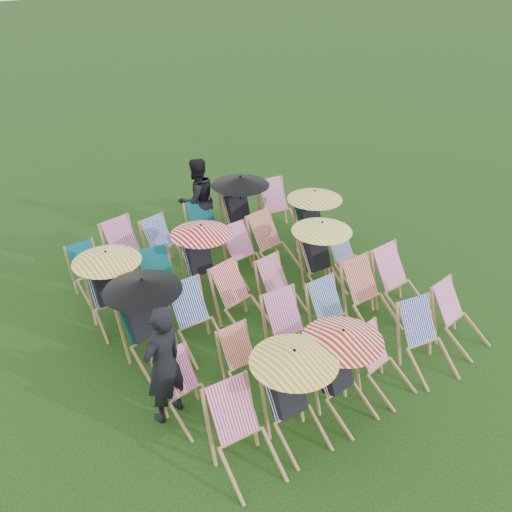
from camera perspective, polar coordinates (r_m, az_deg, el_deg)
ground at (r=9.37m, az=0.88°, el=-6.13°), size 100.00×100.00×0.00m
deckchair_0 at (r=6.81m, az=-1.14°, el=-17.56°), size 0.72×0.96×1.00m
deckchair_1 at (r=7.04m, az=3.90°, el=-13.72°), size 1.07×1.11×1.27m
deckchair_2 at (r=7.44m, az=8.73°, el=-11.38°), size 1.04×1.10×1.23m
deckchair_3 at (r=8.00m, az=12.72°, el=-10.44°), size 0.68×0.87×0.87m
deckchair_4 at (r=8.47m, az=16.83°, el=-8.12°), size 0.77×0.97×0.95m
deckchair_5 at (r=9.11m, az=19.80°, el=-5.80°), size 0.71×0.92×0.92m
deckchair_6 at (r=7.48m, az=-6.80°, el=-13.22°), size 0.64×0.84×0.85m
deckchair_7 at (r=7.86m, az=-0.99°, el=-10.63°), size 0.54×0.76×0.82m
deckchair_8 at (r=8.29m, az=3.72°, el=-7.55°), size 0.70×0.93×0.96m
deckchair_9 at (r=8.67m, az=8.02°, el=-6.03°), size 0.62×0.86×0.93m
deckchair_10 at (r=9.15m, az=11.48°, el=-3.97°), size 0.68×0.94×1.00m
deckchair_11 at (r=9.57m, az=14.39°, el=-2.63°), size 0.73×0.98×1.02m
deckchair_12 at (r=8.26m, az=-10.85°, el=-6.37°), size 1.11×1.18×1.32m
deckchair_13 at (r=8.52m, az=-5.85°, el=-6.46°), size 0.66×0.91×0.97m
deckchair_14 at (r=8.94m, az=-1.44°, el=-4.31°), size 0.79×0.99×0.97m
deckchair_15 at (r=9.28m, az=2.64°, el=-3.28°), size 0.66×0.86×0.88m
deckchair_16 at (r=9.84m, az=6.62°, el=0.08°), size 1.03×1.08×1.23m
deckchair_17 at (r=10.26m, az=9.24°, el=-0.06°), size 0.64×0.86×0.90m
deckchair_18 at (r=9.15m, az=-14.40°, el=-3.16°), size 1.06×1.11×1.26m
deckchair_19 at (r=9.47m, az=-9.47°, el=-2.71°), size 0.77×0.96×0.94m
deckchair_20 at (r=9.70m, az=-5.36°, el=-0.28°), size 1.04×1.10×1.24m
deckchair_21 at (r=10.19m, az=-0.95°, el=0.19°), size 0.64×0.87×0.92m
deckchair_22 at (r=10.46m, az=1.86°, el=1.27°), size 0.78×1.00×1.00m
deckchair_23 at (r=10.95m, az=5.86°, el=3.45°), size 1.05×1.11×1.24m
deckchair_24 at (r=10.10m, az=-16.11°, el=-1.60°), size 0.62×0.82×0.86m
deckchair_25 at (r=10.38m, az=-12.39°, el=0.37°), size 0.82×1.04×1.03m
deckchair_26 at (r=10.61m, az=-8.97°, el=1.06°), size 0.74×0.92×0.90m
deckchair_27 at (r=11.04m, az=-4.86°, el=2.66°), size 0.66×0.89×0.94m
deckchair_28 at (r=11.27m, az=-1.50°, el=4.74°), size 1.14×1.20×1.35m
deckchair_29 at (r=11.79m, az=2.37°, el=4.79°), size 0.79×1.01×1.01m
person_left at (r=7.26m, az=-9.23°, el=-10.65°), size 0.70×0.57×1.68m
person_rear at (r=11.39m, az=-5.91°, el=5.62°), size 0.84×0.66×1.70m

